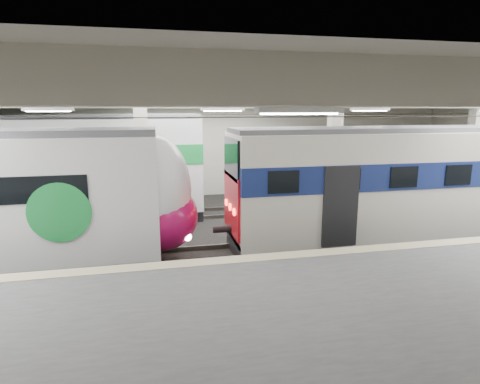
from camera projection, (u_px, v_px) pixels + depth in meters
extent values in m
cube|color=black|center=(234.00, 256.00, 13.94)|extent=(36.00, 24.00, 0.10)
cube|color=silver|center=(233.00, 90.00, 12.79)|extent=(36.00, 24.00, 0.20)
cube|color=beige|center=(199.00, 148.00, 22.93)|extent=(30.00, 0.10, 5.50)
cube|color=beige|center=(442.00, 348.00, 3.80)|extent=(30.00, 0.10, 5.50)
cube|color=#505052|center=(302.00, 347.00, 7.60)|extent=(30.00, 7.00, 1.10)
cube|color=#CBBA8F|center=(258.00, 258.00, 10.59)|extent=(30.00, 0.50, 0.02)
cube|color=beige|center=(143.00, 167.00, 15.61)|extent=(0.50, 0.50, 5.50)
cube|color=beige|center=(333.00, 161.00, 17.28)|extent=(0.50, 0.50, 5.50)
cube|color=beige|center=(472.00, 157.00, 18.74)|extent=(0.50, 0.50, 5.50)
cube|color=beige|center=(233.00, 100.00, 12.85)|extent=(30.00, 18.00, 0.50)
cube|color=#59544C|center=(234.00, 252.00, 13.91)|extent=(30.00, 1.52, 0.16)
cube|color=#59544C|center=(211.00, 213.00, 19.17)|extent=(30.00, 1.52, 0.16)
cylinder|color=black|center=(233.00, 117.00, 12.97)|extent=(30.00, 0.03, 0.03)
cylinder|color=black|center=(210.00, 115.00, 18.23)|extent=(30.00, 0.03, 0.03)
cube|color=white|center=(248.00, 111.00, 11.01)|extent=(26.00, 8.40, 0.12)
ellipsoid|color=white|center=(158.00, 192.00, 12.93)|extent=(2.17, 2.68, 3.61)
ellipsoid|color=#A70D4D|center=(163.00, 216.00, 13.12)|extent=(2.30, 2.74, 2.21)
cylinder|color=green|center=(59.00, 213.00, 11.06)|extent=(1.70, 0.06, 1.70)
cube|color=beige|center=(404.00, 181.00, 14.79)|extent=(12.90, 2.83, 3.67)
cube|color=navy|center=(405.00, 170.00, 14.70)|extent=(12.94, 2.89, 0.89)
cube|color=#AD0B16|center=(232.00, 204.00, 13.54)|extent=(0.08, 2.40, 2.02)
cube|color=black|center=(232.00, 158.00, 13.23)|extent=(0.08, 2.26, 1.32)
cube|color=#4C4C51|center=(408.00, 129.00, 14.40)|extent=(12.90, 2.21, 0.16)
cube|color=black|center=(400.00, 233.00, 15.20)|extent=(12.90, 1.98, 0.70)
cube|color=white|center=(23.00, 167.00, 17.00)|extent=(14.99, 3.27, 4.05)
cube|color=green|center=(22.00, 155.00, 16.89)|extent=(15.03, 3.34, 0.85)
cube|color=#4C4C51|center=(18.00, 116.00, 16.57)|extent=(14.98, 2.74, 0.16)
cube|color=black|center=(29.00, 218.00, 17.46)|extent=(14.98, 2.95, 0.60)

